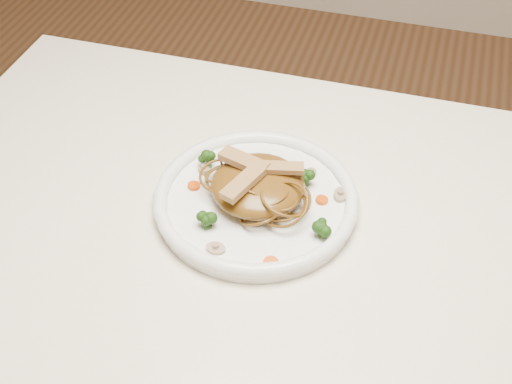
# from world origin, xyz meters

# --- Properties ---
(table) EXTENTS (1.20, 0.80, 0.75)m
(table) POSITION_xyz_m (0.00, 0.00, 0.65)
(table) COLOR white
(table) RESTS_ON ground
(plate) EXTENTS (0.32, 0.32, 0.02)m
(plate) POSITION_xyz_m (-0.07, 0.06, 0.76)
(plate) COLOR white
(plate) RESTS_ON table
(noodle_mound) EXTENTS (0.15, 0.15, 0.04)m
(noodle_mound) POSITION_xyz_m (-0.07, 0.07, 0.79)
(noodle_mound) COLOR brown
(noodle_mound) RESTS_ON plate
(chicken_a) EXTENTS (0.06, 0.03, 0.01)m
(chicken_a) POSITION_xyz_m (-0.04, 0.09, 0.81)
(chicken_a) COLOR tan
(chicken_a) RESTS_ON noodle_mound
(chicken_b) EXTENTS (0.08, 0.05, 0.01)m
(chicken_b) POSITION_xyz_m (-0.10, 0.08, 0.81)
(chicken_b) COLOR tan
(chicken_b) RESTS_ON noodle_mound
(chicken_c) EXTENTS (0.05, 0.08, 0.01)m
(chicken_c) POSITION_xyz_m (-0.09, 0.04, 0.81)
(chicken_c) COLOR tan
(chicken_c) RESTS_ON noodle_mound
(broccoli_0) EXTENTS (0.03, 0.03, 0.03)m
(broccoli_0) POSITION_xyz_m (-0.02, 0.11, 0.78)
(broccoli_0) COLOR #1E440E
(broccoli_0) RESTS_ON plate
(broccoli_1) EXTENTS (0.03, 0.03, 0.03)m
(broccoli_1) POSITION_xyz_m (-0.16, 0.11, 0.78)
(broccoli_1) COLOR #1E440E
(broccoli_1) RESTS_ON plate
(broccoli_2) EXTENTS (0.03, 0.03, 0.03)m
(broccoli_2) POSITION_xyz_m (-0.12, -0.01, 0.78)
(broccoli_2) COLOR #1E440E
(broccoli_2) RESTS_ON plate
(broccoli_3) EXTENTS (0.03, 0.03, 0.03)m
(broccoli_3) POSITION_xyz_m (0.03, 0.02, 0.78)
(broccoli_3) COLOR #1E440E
(broccoli_3) RESTS_ON plate
(carrot_0) EXTENTS (0.03, 0.03, 0.00)m
(carrot_0) POSITION_xyz_m (-0.03, 0.13, 0.77)
(carrot_0) COLOR #D85507
(carrot_0) RESTS_ON plate
(carrot_1) EXTENTS (0.02, 0.02, 0.00)m
(carrot_1) POSITION_xyz_m (-0.17, 0.06, 0.77)
(carrot_1) COLOR #D85507
(carrot_1) RESTS_ON plate
(carrot_2) EXTENTS (0.02, 0.02, 0.00)m
(carrot_2) POSITION_xyz_m (0.01, 0.09, 0.77)
(carrot_2) COLOR #D85507
(carrot_2) RESTS_ON plate
(carrot_3) EXTENTS (0.02, 0.02, 0.00)m
(carrot_3) POSITION_xyz_m (-0.10, 0.14, 0.77)
(carrot_3) COLOR #D85507
(carrot_3) RESTS_ON plate
(carrot_4) EXTENTS (0.02, 0.02, 0.00)m
(carrot_4) POSITION_xyz_m (-0.02, -0.05, 0.77)
(carrot_4) COLOR #D85507
(carrot_4) RESTS_ON plate
(mushroom_0) EXTENTS (0.03, 0.03, 0.01)m
(mushroom_0) POSITION_xyz_m (-0.10, -0.04, 0.77)
(mushroom_0) COLOR tan
(mushroom_0) RESTS_ON plate
(mushroom_1) EXTENTS (0.03, 0.03, 0.01)m
(mushroom_1) POSITION_xyz_m (0.04, 0.10, 0.77)
(mushroom_1) COLOR tan
(mushroom_1) RESTS_ON plate
(mushroom_2) EXTENTS (0.03, 0.03, 0.01)m
(mushroom_2) POSITION_xyz_m (-0.16, 0.10, 0.77)
(mushroom_2) COLOR tan
(mushroom_2) RESTS_ON plate
(mushroom_3) EXTENTS (0.02, 0.02, 0.01)m
(mushroom_3) POSITION_xyz_m (-0.01, 0.14, 0.77)
(mushroom_3) COLOR tan
(mushroom_3) RESTS_ON plate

